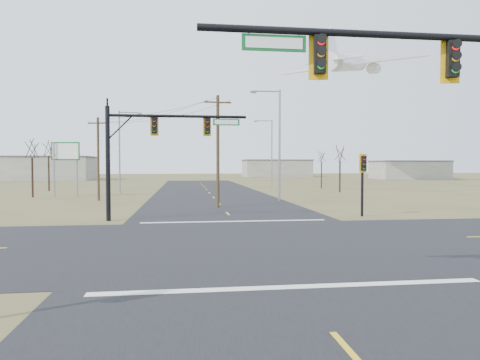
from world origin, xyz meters
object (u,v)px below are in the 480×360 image
at_px(bare_tree_d, 322,156).
at_px(streetlight_b, 270,150).
at_px(streetlight_a, 277,139).
at_px(streetlight_c, 121,147).
at_px(utility_pole_near, 218,149).
at_px(mast_arm_far, 152,139).
at_px(highway_sign, 66,158).
at_px(pedestal_signal_ne, 363,171).
at_px(bare_tree_b, 48,148).
at_px(utility_pole_far, 98,157).
at_px(bare_tree_c, 340,153).
at_px(bare_tree_a, 32,148).
at_px(mast_arm_near, 468,94).

bearing_deg(bare_tree_d, streetlight_b, 161.25).
bearing_deg(streetlight_b, streetlight_a, -94.95).
relative_size(streetlight_b, streetlight_c, 1.01).
bearing_deg(utility_pole_near, mast_arm_far, -121.95).
bearing_deg(highway_sign, streetlight_c, 59.59).
bearing_deg(pedestal_signal_ne, mast_arm_far, -179.59).
height_order(bare_tree_b, bare_tree_d, bare_tree_b).
bearing_deg(streetlight_a, streetlight_c, 121.96).
distance_m(utility_pole_far, streetlight_b, 31.27).
bearing_deg(bare_tree_b, bare_tree_c, -11.87).
xyz_separation_m(utility_pole_near, streetlight_a, (6.50, 5.84, 1.34)).
distance_m(bare_tree_b, bare_tree_c, 40.76).
xyz_separation_m(pedestal_signal_ne, bare_tree_a, (-29.68, 21.85, 2.33)).
distance_m(mast_arm_far, bare_tree_d, 42.72).
distance_m(mast_arm_far, streetlight_c, 29.43).
bearing_deg(streetlight_a, streetlight_b, 62.55).
bearing_deg(utility_pole_far, highway_sign, 128.86).
relative_size(utility_pole_far, streetlight_a, 0.76).
relative_size(pedestal_signal_ne, streetlight_a, 0.40).
bearing_deg(streetlight_b, bare_tree_b, -168.84).
distance_m(utility_pole_far, bare_tree_c, 31.12).
xyz_separation_m(bare_tree_a, bare_tree_c, (37.80, 4.40, -0.28)).
height_order(mast_arm_near, utility_pole_far, utility_pole_far).
distance_m(mast_arm_far, bare_tree_b, 38.72).
height_order(bare_tree_a, bare_tree_d, bare_tree_a).
height_order(mast_arm_far, streetlight_a, streetlight_a).
xyz_separation_m(mast_arm_near, streetlight_a, (1.09, 31.03, 0.58)).
relative_size(utility_pole_far, streetlight_c, 0.80).
bearing_deg(bare_tree_b, mast_arm_near, -62.20).
bearing_deg(utility_pole_near, bare_tree_d, 56.50).
relative_size(mast_arm_far, streetlight_b, 0.85).
xyz_separation_m(mast_arm_near, mast_arm_far, (-10.37, 17.22, -0.36)).
bearing_deg(highway_sign, bare_tree_d, 31.33).
bearing_deg(bare_tree_b, mast_arm_far, -63.88).
relative_size(utility_pole_near, bare_tree_a, 1.36).
height_order(mast_arm_near, bare_tree_c, mast_arm_near).
height_order(mast_arm_near, streetlight_c, streetlight_c).
bearing_deg(streetlight_b, bare_tree_c, -54.38).
relative_size(mast_arm_far, bare_tree_d, 1.48).
bearing_deg(bare_tree_c, bare_tree_b, 168.13).
bearing_deg(bare_tree_a, bare_tree_b, 99.23).
height_order(mast_arm_far, pedestal_signal_ne, mast_arm_far).
relative_size(streetlight_a, bare_tree_d, 1.80).
xyz_separation_m(highway_sign, bare_tree_b, (-5.53, 12.17, 1.62)).
bearing_deg(mast_arm_near, bare_tree_d, 87.86).
relative_size(highway_sign, bare_tree_a, 0.89).
bearing_deg(streetlight_a, bare_tree_b, 126.07).
distance_m(mast_arm_near, streetlight_b, 55.83).
bearing_deg(utility_pole_far, bare_tree_b, 119.69).
bearing_deg(bare_tree_a, pedestal_signal_ne, -36.37).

